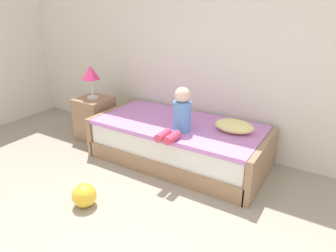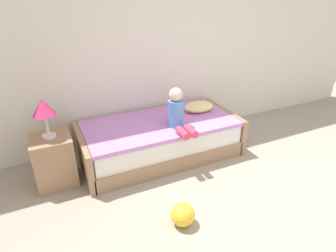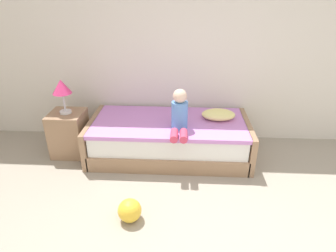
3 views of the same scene
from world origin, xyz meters
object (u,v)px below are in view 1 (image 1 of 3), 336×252
bed (179,142)px  child_figure (180,115)px  nightstand (95,118)px  toy_ball (84,195)px  table_lamp (91,74)px  pillow (234,126)px

bed → child_figure: (0.14, -0.23, 0.46)m
nightstand → toy_ball: size_ratio=2.55×
nightstand → child_figure: size_ratio=1.18×
table_lamp → child_figure: 1.52m
bed → pillow: 0.73m
table_lamp → child_figure: size_ratio=0.88×
child_figure → toy_ball: (-0.46, -1.04, -0.59)m
nightstand → child_figure: bearing=-7.2°
child_figure → pillow: (0.51, 0.33, -0.14)m
child_figure → nightstand: bearing=172.8°
nightstand → toy_ball: bearing=-50.0°
bed → table_lamp: size_ratio=4.69×
nightstand → pillow: pillow is taller
nightstand → child_figure: 1.55m
bed → child_figure: child_figure is taller
nightstand → child_figure: child_figure is taller
child_figure → pillow: bearing=32.9°
child_figure → toy_ball: child_figure is taller
table_lamp → toy_ball: 1.80m
pillow → toy_ball: pillow is taller
table_lamp → child_figure: bearing=-7.2°
nightstand → toy_ball: 1.61m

